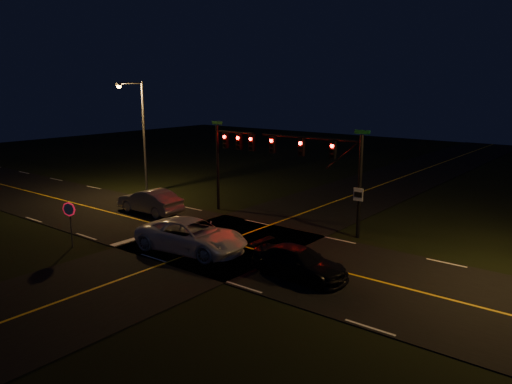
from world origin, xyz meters
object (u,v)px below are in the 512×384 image
Objects in this scene: signal_mast_nw at (229,151)px; pickup_white at (192,236)px; signal_mast_ne at (324,160)px; sedan_silver at (150,202)px; stop_sign at (70,215)px; suv_dark at (299,263)px; streetlight_nw at (140,128)px.

signal_mast_nw is 0.97× the size of pickup_white.
signal_mast_ne is 1.48× the size of sedan_silver.
sedan_silver is (-3.95, -3.86, -3.42)m from signal_mast_nw.
signal_mast_ne reaches higher than stop_sign.
suv_dark is (6.48, 0.53, -0.16)m from pickup_white.
pickup_white is at bearing -29.95° from streetlight_nw.
signal_mast_ne is (17.14, -0.15, -0.99)m from streetlight_nw.
streetlight_nw is 3.53× the size of stop_sign.
streetlight_nw reaches higher than stop_sign.
streetlight_nw is 16.49m from pickup_white.
sedan_silver is at bearing 77.87° from suv_dark.
signal_mast_ne is at bearing -0.01° from signal_mast_nw.
pickup_white is at bearing 95.63° from suv_dark.
streetlight_nw is 9.68m from signal_mast_nw.
stop_sign reaches higher than pickup_white.
signal_mast_ne is at bearing 51.10° from stop_sign.
sedan_silver is at bearing 107.38° from stop_sign.
pickup_white is 8.98m from sedan_silver.
streetlight_nw is 14.42m from stop_sign.
pickup_white is at bearing 63.83° from sedan_silver.
signal_mast_ne and signal_mast_nw have the same top height.
sedan_silver is at bearing 56.33° from pickup_white.
streetlight_nw is 1.78× the size of sedan_silver.
pickup_white is (13.75, -7.92, -4.49)m from streetlight_nw.
signal_mast_nw reaches higher than suv_dark.
signal_mast_ne is 2.93× the size of stop_sign.
signal_mast_ne reaches higher than sedan_silver.
stop_sign is (-1.61, -11.33, -2.42)m from signal_mast_nw.
stop_sign is (-9.14, -11.32, -2.52)m from signal_mast_ne.
stop_sign is 0.39× the size of pickup_white.
stop_sign is at bearing 17.07° from sedan_silver.
suv_dark is at bearing -93.16° from pickup_white.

